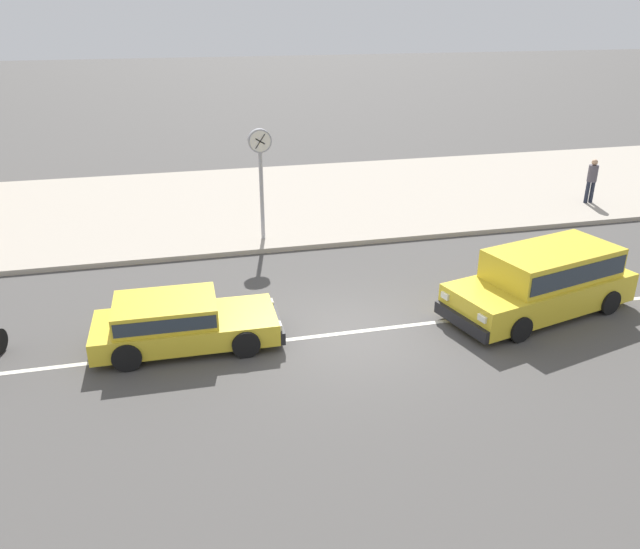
{
  "coord_description": "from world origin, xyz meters",
  "views": [
    {
      "loc": [
        -3.55,
        -11.93,
        6.87
      ],
      "look_at": [
        -0.3,
        1.58,
        0.8
      ],
      "focal_mm": 35.0,
      "sensor_mm": 36.0,
      "label": 1
    }
  ],
  "objects_px": {
    "hatchback_yellow_1": "(179,321)",
    "street_clock": "(260,157)",
    "minivan_yellow_2": "(545,279)",
    "pedestrian_mid_kerb": "(592,178)"
  },
  "relations": [
    {
      "from": "hatchback_yellow_1",
      "to": "street_clock",
      "type": "relative_size",
      "value": 1.19
    },
    {
      "from": "minivan_yellow_2",
      "to": "pedestrian_mid_kerb",
      "type": "height_order",
      "value": "pedestrian_mid_kerb"
    },
    {
      "from": "street_clock",
      "to": "pedestrian_mid_kerb",
      "type": "bearing_deg",
      "value": 4.51
    },
    {
      "from": "minivan_yellow_2",
      "to": "pedestrian_mid_kerb",
      "type": "relative_size",
      "value": 3.14
    },
    {
      "from": "street_clock",
      "to": "pedestrian_mid_kerb",
      "type": "distance_m",
      "value": 12.3
    },
    {
      "from": "hatchback_yellow_1",
      "to": "minivan_yellow_2",
      "type": "distance_m",
      "value": 8.58
    },
    {
      "from": "hatchback_yellow_1",
      "to": "pedestrian_mid_kerb",
      "type": "xyz_separation_m",
      "value": [
        14.88,
        6.82,
        0.49
      ]
    },
    {
      "from": "minivan_yellow_2",
      "to": "street_clock",
      "type": "bearing_deg",
      "value": 133.23
    },
    {
      "from": "hatchback_yellow_1",
      "to": "street_clock",
      "type": "xyz_separation_m",
      "value": [
        2.73,
        5.86,
        2.11
      ]
    },
    {
      "from": "street_clock",
      "to": "minivan_yellow_2",
      "type": "bearing_deg",
      "value": -46.77
    }
  ]
}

